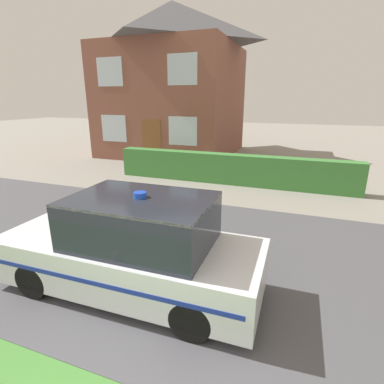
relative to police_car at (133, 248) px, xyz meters
The scene contains 4 objects.
road_strip 1.78m from the police_car, 64.04° to the left, with size 28.00×6.06×0.01m, color #4C4C51.
garden_hedge 6.92m from the police_car, 90.67° to the left, with size 8.81×0.52×1.10m, color #3D7F38.
police_car is the anchor object (origin of this frame).
house_left 13.71m from the police_car, 111.02° to the left, with size 7.11×6.70×7.86m.
Camera 1 is at (1.66, -0.90, 3.01)m, focal length 28.00 mm.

